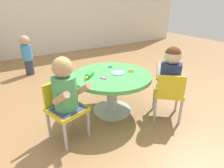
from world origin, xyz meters
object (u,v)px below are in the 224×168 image
at_px(child_chair_right, 169,93).
at_px(child_chair_left, 65,108).
at_px(craft_table, 112,84).
at_px(seated_child_right, 171,71).
at_px(toddler_standing, 27,54).
at_px(craft_scissors, 105,78).
at_px(seated_child_left, 65,86).
at_px(rolling_pin, 90,74).

bearing_deg(child_chair_right, child_chair_left, 164.60).
height_order(craft_table, seated_child_right, seated_child_right).
xyz_separation_m(seated_child_right, toddler_standing, (-1.05, 2.18, -0.17)).
distance_m(toddler_standing, craft_scissors, 1.89).
height_order(seated_child_left, child_chair_right, seated_child_left).
relative_size(seated_child_left, toddler_standing, 0.76).
height_order(child_chair_right, rolling_pin, child_chair_right).
relative_size(craft_table, rolling_pin, 4.67).
relative_size(seated_child_left, rolling_pin, 2.76).
height_order(seated_child_right, rolling_pin, seated_child_right).
height_order(craft_table, seated_child_left, seated_child_left).
bearing_deg(child_chair_right, craft_scissors, 145.79).
bearing_deg(toddler_standing, child_chair_left, -90.36).
bearing_deg(rolling_pin, toddler_standing, 101.53).
relative_size(seated_child_right, craft_scissors, 3.62).
xyz_separation_m(child_chair_right, toddler_standing, (-1.02, 2.21, 0.05)).
xyz_separation_m(child_chair_right, seated_child_right, (0.03, 0.03, 0.23)).
relative_size(craft_table, seated_child_right, 1.69).
distance_m(craft_table, rolling_pin, 0.28).
xyz_separation_m(child_chair_right, rolling_pin, (-0.67, 0.49, 0.18)).
xyz_separation_m(craft_table, rolling_pin, (-0.23, 0.07, 0.14)).
bearing_deg(craft_scissors, craft_table, 21.13).
bearing_deg(craft_scissors, toddler_standing, 104.24).
xyz_separation_m(craft_table, child_chair_left, (-0.60, -0.14, -0.04)).
height_order(child_chair_left, child_chair_right, same).
height_order(child_chair_left, rolling_pin, child_chair_left).
bearing_deg(seated_child_left, seated_child_right, -11.66).
relative_size(toddler_standing, rolling_pin, 3.64).
distance_m(seated_child_right, toddler_standing, 2.42).
xyz_separation_m(child_chair_left, craft_scissors, (0.48, 0.09, 0.16)).
xyz_separation_m(craft_table, toddler_standing, (-0.58, 1.78, 0.01)).
height_order(child_chair_left, seated_child_left, seated_child_left).
height_order(child_chair_right, seated_child_right, seated_child_right).
height_order(child_chair_right, craft_scissors, child_chair_right).
xyz_separation_m(child_chair_left, child_chair_right, (1.03, -0.29, 0.00)).
xyz_separation_m(seated_child_left, rolling_pin, (0.35, 0.24, -0.04)).
xyz_separation_m(child_chair_left, rolling_pin, (0.36, 0.21, 0.18)).
bearing_deg(child_chair_right, toddler_standing, 114.85).
bearing_deg(toddler_standing, craft_table, -71.88).
height_order(craft_table, child_chair_right, child_chair_right).
distance_m(seated_child_left, rolling_pin, 0.43).
distance_m(child_chair_right, seated_child_right, 0.23).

